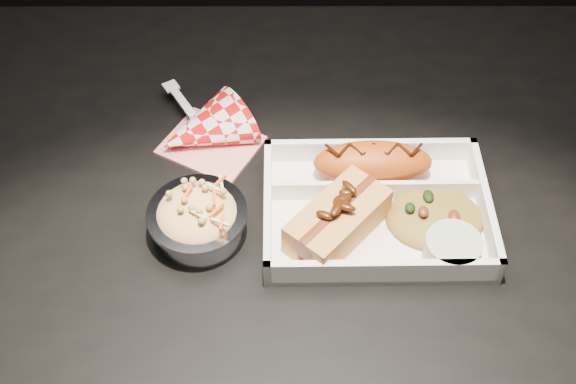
# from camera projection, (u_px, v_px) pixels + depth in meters

# --- Properties ---
(dining_table) EXTENTS (1.20, 0.80, 0.75)m
(dining_table) POSITION_uv_depth(u_px,v_px,m) (310.00, 261.00, 0.89)
(dining_table) COLOR black
(dining_table) RESTS_ON ground
(food_tray) EXTENTS (0.25, 0.18, 0.04)m
(food_tray) POSITION_uv_depth(u_px,v_px,m) (375.00, 212.00, 0.81)
(food_tray) COLOR silver
(food_tray) RESTS_ON dining_table
(fried_pastry) EXTENTS (0.14, 0.06, 0.05)m
(fried_pastry) POSITION_uv_depth(u_px,v_px,m) (373.00, 163.00, 0.83)
(fried_pastry) COLOR #B24911
(fried_pastry) RESTS_ON food_tray
(hotdog) EXTENTS (0.12, 0.13, 0.06)m
(hotdog) POSITION_uv_depth(u_px,v_px,m) (338.00, 218.00, 0.78)
(hotdog) COLOR #D89249
(hotdog) RESTS_ON food_tray
(fried_rice_mound) EXTENTS (0.11, 0.09, 0.03)m
(fried_rice_mound) POSITION_uv_depth(u_px,v_px,m) (436.00, 212.00, 0.80)
(fried_rice_mound) COLOR olive
(fried_rice_mound) RESTS_ON food_tray
(cupcake_liner) EXTENTS (0.06, 0.06, 0.03)m
(cupcake_liner) POSITION_uv_depth(u_px,v_px,m) (452.00, 250.00, 0.76)
(cupcake_liner) COLOR #AEC293
(cupcake_liner) RESTS_ON food_tray
(foil_coleslaw_cup) EXTENTS (0.11, 0.11, 0.06)m
(foil_coleslaw_cup) POSITION_uv_depth(u_px,v_px,m) (198.00, 217.00, 0.78)
(foil_coleslaw_cup) COLOR silver
(foil_coleslaw_cup) RESTS_ON dining_table
(napkin_fork) EXTENTS (0.15, 0.17, 0.10)m
(napkin_fork) POSITION_uv_depth(u_px,v_px,m) (203.00, 131.00, 0.89)
(napkin_fork) COLOR red
(napkin_fork) RESTS_ON dining_table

